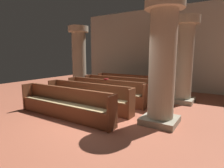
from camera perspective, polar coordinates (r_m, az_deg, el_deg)
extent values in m
plane|color=#AD5B42|center=(5.67, -4.55, -11.00)|extent=(19.20, 19.20, 0.00)
cube|color=beige|center=(10.82, 15.27, 10.42)|extent=(10.00, 0.16, 4.50)
cube|color=brown|center=(9.36, 5.30, -0.16)|extent=(3.50, 0.38, 0.05)
cube|color=brown|center=(9.48, 5.78, 1.51)|extent=(3.50, 0.04, 0.47)
cube|color=brown|center=(9.49, 5.93, 2.88)|extent=(3.36, 0.06, 0.02)
cube|color=brown|center=(10.28, -3.59, 0.83)|extent=(0.06, 0.44, 0.93)
cube|color=brown|center=(8.71, 15.80, -1.01)|extent=(0.06, 0.44, 0.93)
cube|color=brown|center=(9.25, 4.78, -1.67)|extent=(3.50, 0.03, 0.40)
cube|color=tan|center=(9.34, 5.24, 0.04)|extent=(3.22, 0.32, 0.03)
cube|color=brown|center=(8.41, 1.87, -1.19)|extent=(3.50, 0.38, 0.05)
cube|color=brown|center=(8.51, 2.45, 0.67)|extent=(3.50, 0.04, 0.47)
cube|color=brown|center=(8.52, 2.62, 2.20)|extent=(3.36, 0.06, 0.02)
cube|color=brown|center=(9.42, -7.53, 0.00)|extent=(0.06, 0.44, 0.93)
cube|color=brown|center=(7.67, 13.43, -2.26)|extent=(0.06, 0.44, 0.93)
cube|color=brown|center=(8.30, 1.25, -2.89)|extent=(3.50, 0.03, 0.40)
cube|color=tan|center=(8.38, 1.80, -0.98)|extent=(3.22, 0.32, 0.03)
cube|color=brown|center=(7.49, -2.43, -2.48)|extent=(3.50, 0.38, 0.05)
cube|color=brown|center=(7.58, -1.72, -0.37)|extent=(3.50, 0.04, 0.47)
cube|color=brown|center=(7.58, -1.53, 1.35)|extent=(3.36, 0.06, 0.02)
cube|color=brown|center=(8.61, -12.23, -0.99)|extent=(0.06, 0.44, 0.93)
cube|color=brown|center=(6.66, 10.33, -3.90)|extent=(0.06, 0.44, 0.93)
cube|color=brown|center=(7.40, -3.19, -4.40)|extent=(3.50, 0.03, 0.40)
cube|color=tan|center=(7.47, -2.52, -2.24)|extent=(3.22, 0.32, 0.03)
cube|color=brown|center=(6.63, -7.88, -4.09)|extent=(3.50, 0.38, 0.05)
cube|color=brown|center=(6.71, -7.01, -1.69)|extent=(3.50, 0.04, 0.47)
cube|color=brown|center=(6.70, -6.79, 0.25)|extent=(3.36, 0.06, 0.02)
cube|color=brown|center=(7.87, -17.87, -2.17)|extent=(0.06, 0.44, 0.93)
cube|color=brown|center=(5.67, 6.10, -6.08)|extent=(0.06, 0.44, 0.93)
cube|color=brown|center=(6.56, -8.83, -6.27)|extent=(3.50, 0.03, 0.40)
cube|color=tan|center=(6.61, -8.00, -3.83)|extent=(3.22, 0.32, 0.03)
cube|color=brown|center=(5.86, -14.90, -6.09)|extent=(3.50, 0.38, 0.05)
cube|color=brown|center=(5.91, -13.82, -3.36)|extent=(3.50, 0.05, 0.47)
cube|color=brown|center=(5.90, -13.57, -1.16)|extent=(3.36, 0.06, 0.02)
cube|color=brown|center=(7.23, -24.60, -3.55)|extent=(0.06, 0.44, 0.93)
cube|color=brown|center=(4.75, 0.11, -9.10)|extent=(0.06, 0.44, 0.93)
cube|color=brown|center=(5.81, -16.09, -8.57)|extent=(3.50, 0.03, 0.40)
cube|color=tan|center=(5.84, -15.06, -5.80)|extent=(3.22, 0.32, 0.03)
cube|color=#9F967E|center=(8.17, 20.77, -4.63)|extent=(0.99, 0.99, 0.18)
cylinder|color=#ADA389|center=(7.96, 21.41, 6.40)|extent=(0.73, 0.73, 2.95)
cylinder|color=#B6AB90|center=(8.06, 22.12, 18.01)|extent=(1.06, 1.06, 0.30)
cube|color=#9F967E|center=(10.25, -9.98, -1.45)|extent=(0.99, 0.99, 0.18)
cylinder|color=#ADA389|center=(10.08, -10.23, 7.33)|extent=(0.73, 0.73, 2.95)
cylinder|color=#B6AB90|center=(10.17, -10.50, 16.53)|extent=(1.06, 1.06, 0.30)
cube|color=#9F967E|center=(5.53, 14.71, -10.84)|extent=(0.98, 0.98, 0.18)
cylinder|color=#ADA389|center=(5.21, 15.41, 5.57)|extent=(0.73, 0.73, 2.95)
cylinder|color=#B6AB90|center=(5.37, 16.21, 23.15)|extent=(1.05, 1.05, 0.30)
cube|color=#411E13|center=(10.28, 13.66, -1.89)|extent=(0.45, 0.45, 0.06)
cube|color=#4C2316|center=(10.20, 13.75, 0.57)|extent=(0.28, 0.28, 0.95)
cube|color=#502518|center=(10.14, 13.87, 3.56)|extent=(0.48, 0.35, 0.15)
cube|color=maroon|center=(7.60, -1.79, 1.57)|extent=(0.14, 0.20, 0.04)
cube|color=navy|center=(8.27, 16.89, -4.02)|extent=(0.37, 0.29, 0.25)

